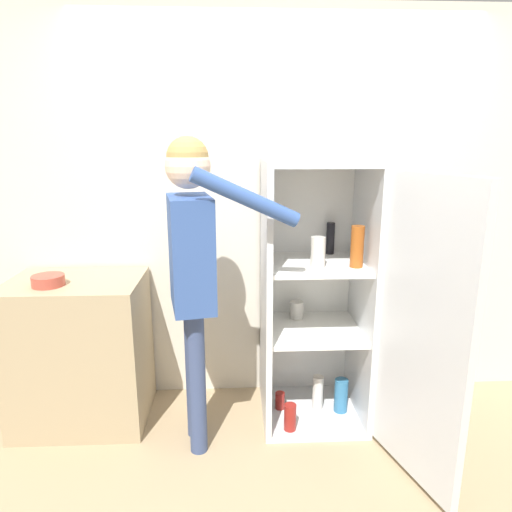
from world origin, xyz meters
name	(u,v)px	position (x,y,z in m)	size (l,w,h in m)	color
ground_plane	(292,482)	(0.00, 0.00, 0.00)	(12.00, 12.00, 0.00)	tan
wall_back	(277,212)	(0.00, 0.98, 1.27)	(7.00, 0.06, 2.55)	beige
refrigerator	(334,301)	(0.30, 0.53, 0.80)	(0.86, 1.23, 1.63)	silver
person	(193,253)	(-0.51, 0.36, 1.15)	(0.71, 0.50, 1.76)	#384770
counter	(81,351)	(-1.25, 0.64, 0.46)	(0.79, 0.58, 0.93)	tan
bowl	(48,281)	(-1.36, 0.54, 0.96)	(0.18, 0.18, 0.06)	#B24738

